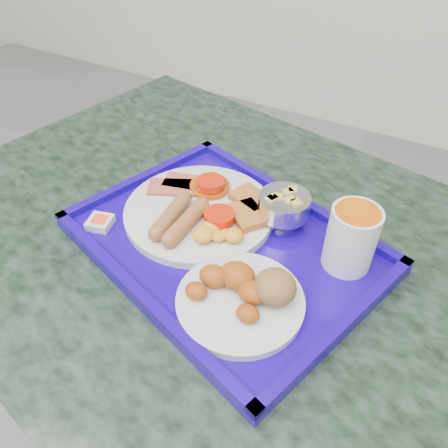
% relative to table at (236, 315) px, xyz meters
% --- Properties ---
extents(table, '(1.37, 1.06, 0.77)m').
position_rel_table_xyz_m(table, '(0.00, 0.00, 0.00)').
color(table, slate).
rests_on(table, floor).
extents(tray, '(0.58, 0.50, 0.03)m').
position_rel_table_xyz_m(tray, '(-0.02, -0.02, 0.21)').
color(tray, '#180396').
rests_on(tray, table).
extents(main_plate, '(0.27, 0.27, 0.04)m').
position_rel_table_xyz_m(main_plate, '(-0.08, 0.02, 0.23)').
color(main_plate, silver).
rests_on(main_plate, tray).
extents(bread_plate, '(0.19, 0.19, 0.06)m').
position_rel_table_xyz_m(bread_plate, '(0.07, -0.12, 0.23)').
color(bread_plate, silver).
rests_on(bread_plate, tray).
extents(fruit_bowl, '(0.09, 0.09, 0.06)m').
position_rel_table_xyz_m(fruit_bowl, '(0.05, 0.07, 0.25)').
color(fruit_bowl, silver).
rests_on(fruit_bowl, tray).
extents(juice_cup, '(0.08, 0.08, 0.11)m').
position_rel_table_xyz_m(juice_cup, '(0.18, 0.03, 0.27)').
color(juice_cup, silver).
rests_on(juice_cup, tray).
extents(spoon, '(0.09, 0.14, 0.01)m').
position_rel_table_xyz_m(spoon, '(-0.19, 0.08, 0.22)').
color(spoon, silver).
rests_on(spoon, tray).
extents(knife, '(0.05, 0.15, 0.00)m').
position_rel_table_xyz_m(knife, '(-0.21, 0.03, 0.22)').
color(knife, silver).
rests_on(knife, tray).
extents(jam_packet, '(0.05, 0.05, 0.02)m').
position_rel_table_xyz_m(jam_packet, '(-0.23, -0.09, 0.22)').
color(jam_packet, silver).
rests_on(jam_packet, tray).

